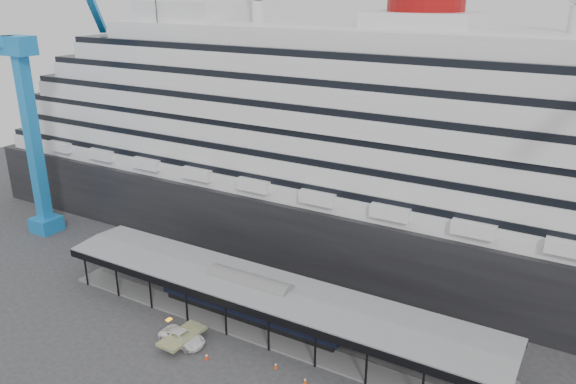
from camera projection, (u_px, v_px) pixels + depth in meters
name	position (u px, v px, depth m)	size (l,w,h in m)	color
ground	(243.00, 346.00, 62.89)	(200.00, 200.00, 0.00)	#313133
cruise_ship	(363.00, 128.00, 82.53)	(130.00, 30.00, 43.90)	black
platform_canopy	(266.00, 307.00, 66.13)	(56.00, 9.18, 5.30)	slate
crane_blue	(36.00, 111.00, 85.97)	(22.63, 19.19, 47.60)	#1B7ECC
port_truck	(182.00, 337.00, 63.15)	(2.57, 5.58, 1.55)	white
pullman_carriage	(250.00, 298.00, 67.04)	(24.64, 3.45, 24.18)	black
traffic_cone_left	(207.00, 356.00, 60.58)	(0.53, 0.53, 0.78)	red
traffic_cone_mid	(276.00, 365.00, 59.17)	(0.42, 0.42, 0.72)	#DD490C
traffic_cone_right	(305.00, 380.00, 56.82)	(0.51, 0.51, 0.78)	#D54E0B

